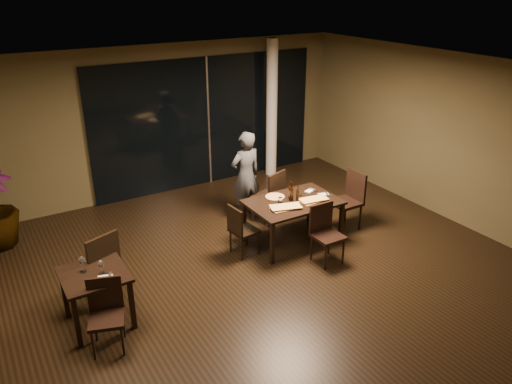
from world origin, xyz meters
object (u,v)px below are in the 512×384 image
(bottle_c, at_px, (290,190))
(chair_side_near, at_px, (106,310))
(side_table, at_px, (95,282))
(diner, at_px, (246,176))
(chair_main_near, at_px, (325,230))
(chair_main_left, at_px, (240,228))
(chair_side_far, at_px, (100,264))
(bottle_b, at_px, (298,193))
(bottle_a, at_px, (291,192))
(chair_main_far, at_px, (271,194))
(chair_main_right, at_px, (350,197))
(main_table, at_px, (293,205))

(bottle_c, bearing_deg, chair_side_near, -162.24)
(side_table, distance_m, diner, 3.64)
(chair_main_near, height_order, chair_main_left, chair_main_near)
(chair_main_left, bearing_deg, chair_side_far, 86.99)
(side_table, bearing_deg, bottle_b, 7.95)
(side_table, height_order, chair_main_left, chair_main_left)
(chair_side_far, relative_size, chair_side_near, 1.19)
(chair_main_left, bearing_deg, bottle_c, -91.82)
(chair_side_far, bearing_deg, chair_side_near, 58.78)
(chair_side_far, bearing_deg, bottle_a, 161.48)
(chair_main_far, relative_size, chair_side_far, 0.95)
(chair_main_right, height_order, chair_side_far, chair_side_far)
(side_table, bearing_deg, bottle_a, 9.10)
(chair_side_near, relative_size, bottle_c, 2.98)
(bottle_b, bearing_deg, side_table, -172.05)
(chair_main_right, bearing_deg, bottle_c, -99.89)
(chair_main_far, relative_size, bottle_c, 3.35)
(main_table, height_order, side_table, same)
(side_table, bearing_deg, chair_main_near, -4.04)
(side_table, bearing_deg, bottle_c, 10.36)
(chair_main_far, relative_size, chair_side_near, 1.12)
(bottle_b, bearing_deg, chair_side_near, -164.62)
(chair_main_far, bearing_deg, bottle_c, 66.04)
(diner, distance_m, bottle_b, 1.27)
(main_table, relative_size, chair_main_near, 1.60)
(chair_main_far, distance_m, bottle_b, 0.87)
(main_table, height_order, chair_main_right, chair_main_right)
(chair_main_right, xyz_separation_m, bottle_c, (-1.15, 0.20, 0.32))
(side_table, xyz_separation_m, chair_main_left, (2.43, 0.56, -0.14))
(side_table, distance_m, bottle_b, 3.53)
(chair_main_right, relative_size, diner, 0.63)
(chair_side_near, xyz_separation_m, diner, (3.21, 2.20, 0.33))
(chair_main_left, distance_m, chair_side_far, 2.25)
(chair_main_right, height_order, chair_side_near, chair_main_right)
(chair_main_near, xyz_separation_m, bottle_c, (-0.06, 0.87, 0.38))
(side_table, relative_size, chair_main_far, 0.80)
(chair_main_left, distance_m, bottle_a, 1.05)
(main_table, relative_size, bottle_a, 4.73)
(chair_main_far, relative_size, chair_main_right, 0.96)
(chair_main_far, xyz_separation_m, bottle_a, (-0.10, -0.75, 0.35))
(bottle_b, height_order, bottle_c, bottle_c)
(diner, xyz_separation_m, bottle_b, (0.28, -1.24, 0.05))
(main_table, xyz_separation_m, chair_main_right, (1.17, -0.07, -0.09))
(main_table, relative_size, chair_side_far, 1.42)
(chair_main_near, bearing_deg, bottle_c, 94.05)
(main_table, xyz_separation_m, chair_side_near, (-3.41, -0.97, -0.18))
(chair_main_left, distance_m, chair_side_near, 2.65)
(side_table, xyz_separation_m, chair_main_far, (3.48, 1.29, -0.06))
(chair_main_right, relative_size, chair_side_far, 0.99)
(chair_main_left, relative_size, chair_main_right, 0.83)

